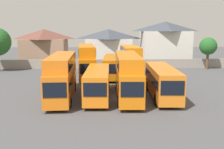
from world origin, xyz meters
name	(u,v)px	position (x,y,z in m)	size (l,w,h in m)	color
ground	(108,72)	(0.00, 18.00, 0.00)	(140.00, 140.00, 0.00)	#4C4C4F
depot_boundary_wall	(108,64)	(0.00, 23.13, 0.90)	(56.00, 0.50, 1.80)	gray
bus_1	(62,74)	(-5.75, 0.22, 2.75)	(2.80, 11.66, 4.88)	orange
bus_2	(98,82)	(-1.75, 0.13, 1.88)	(2.90, 10.65, 3.27)	orange
bus_3	(128,74)	(1.65, 0.14, 2.78)	(2.81, 11.72, 4.93)	orange
bus_4	(162,80)	(5.62, 0.26, 1.96)	(3.13, 11.06, 3.43)	orange
bus_5	(86,60)	(-3.67, 13.01, 2.92)	(3.40, 12.01, 5.20)	orange
bus_6	(112,65)	(0.39, 13.23, 1.91)	(3.20, 11.22, 3.34)	orange
bus_7	(130,60)	(3.42, 12.91, 2.84)	(2.62, 10.33, 5.05)	orange
house_terrace_left	(45,46)	(-14.14, 31.61, 3.98)	(10.19, 8.36, 7.80)	#9E7A60
house_terrace_centre	(108,46)	(0.47, 31.85, 3.97)	(10.86, 7.56, 7.78)	silver
house_terrace_right	(165,42)	(13.34, 30.50, 4.82)	(11.02, 7.82, 9.47)	silver
tree_behind_wall	(208,46)	(19.51, 21.13, 4.44)	(3.38, 3.38, 6.19)	brown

